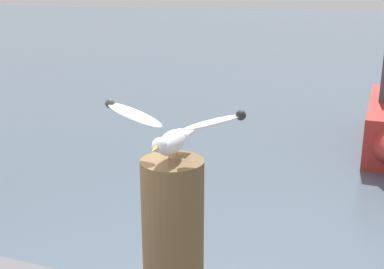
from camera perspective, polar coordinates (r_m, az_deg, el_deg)
name	(u,v)px	position (r m, az deg, el deg)	size (l,w,h in m)	color
mooring_post	(173,263)	(2.42, -2.18, -14.57)	(0.29, 0.29, 1.03)	brown
seagull	(171,133)	(2.15, -2.40, 0.18)	(0.65, 0.39, 0.25)	tan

